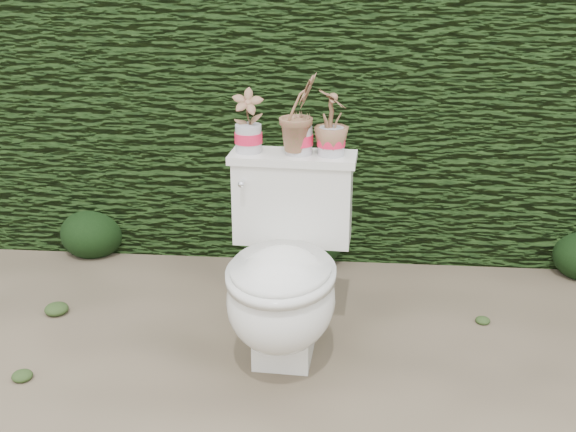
# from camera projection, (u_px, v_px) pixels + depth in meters

# --- Properties ---
(ground) EXTENTS (60.00, 60.00, 0.00)m
(ground) POSITION_uv_depth(u_px,v_px,m) (311.00, 382.00, 2.73)
(ground) COLOR #82725A
(ground) RESTS_ON ground
(hedge) EXTENTS (8.00, 1.00, 1.60)m
(hedge) POSITION_uv_depth(u_px,v_px,m) (329.00, 89.00, 3.92)
(hedge) COLOR #233E14
(hedge) RESTS_ON ground
(toilet) EXTENTS (0.51, 0.70, 0.78)m
(toilet) POSITION_uv_depth(u_px,v_px,m) (284.00, 276.00, 2.77)
(toilet) COLOR white
(toilet) RESTS_ON ground
(potted_plant_left) EXTENTS (0.13, 0.09, 0.24)m
(potted_plant_left) POSITION_uv_depth(u_px,v_px,m) (248.00, 123.00, 2.82)
(potted_plant_left) COLOR #3F7D26
(potted_plant_left) RESTS_ON toilet
(potted_plant_center) EXTENTS (0.21, 0.21, 0.30)m
(potted_plant_center) POSITION_uv_depth(u_px,v_px,m) (299.00, 116.00, 2.78)
(potted_plant_center) COLOR #3F7D26
(potted_plant_center) RESTS_ON toilet
(potted_plant_right) EXTENTS (0.17, 0.17, 0.24)m
(potted_plant_right) POSITION_uv_depth(u_px,v_px,m) (331.00, 125.00, 2.78)
(potted_plant_right) COLOR #3F7D26
(potted_plant_right) RESTS_ON toilet
(liriope_clump_1) EXTENTS (0.34, 0.34, 0.27)m
(liriope_clump_1) POSITION_uv_depth(u_px,v_px,m) (92.00, 228.00, 3.82)
(liriope_clump_1) COLOR black
(liriope_clump_1) RESTS_ON ground
(liriope_clump_2) EXTENTS (0.39, 0.39, 0.31)m
(liriope_clump_2) POSITION_uv_depth(u_px,v_px,m) (307.00, 232.00, 3.71)
(liriope_clump_2) COLOR black
(liriope_clump_2) RESTS_ON ground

